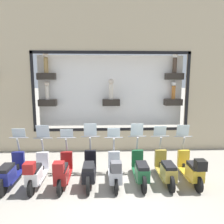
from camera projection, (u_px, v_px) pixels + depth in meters
The scene contains 10 objects.
ground_plane at pixel (116, 190), 6.28m from camera, with size 120.00×120.00×0.00m, color gray.
building_facade at pixel (111, 39), 9.08m from camera, with size 1.17×36.00×9.30m.
scooter_yellow_0 at pixel (192, 169), 6.58m from camera, with size 1.79×0.61×1.63m.
scooter_olive_1 at pixel (166, 169), 6.62m from camera, with size 1.80×0.60×1.60m.
scooter_green_2 at pixel (140, 170), 6.59m from camera, with size 1.80×0.60×1.69m.
scooter_silver_3 at pixel (115, 171), 6.48m from camera, with size 1.79×0.61×1.55m.
scooter_black_4 at pixel (89, 170), 6.53m from camera, with size 1.81×0.60×1.71m.
scooter_red_5 at pixel (63, 171), 6.42m from camera, with size 1.79×0.60×1.52m.
scooter_white_6 at pixel (36, 172), 6.39m from camera, with size 1.79×0.61×1.67m.
scooter_navy_7 at pixel (10, 172), 6.43m from camera, with size 1.80×0.61×1.56m.
Camera 1 is at (-5.84, 0.36, 3.20)m, focal length 35.00 mm.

